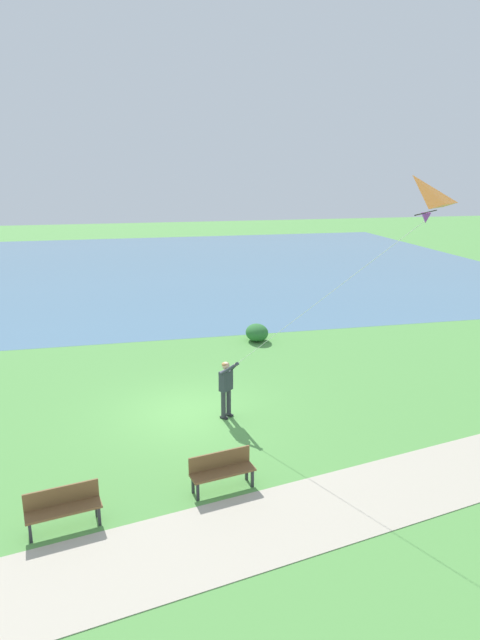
% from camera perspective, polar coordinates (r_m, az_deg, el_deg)
% --- Properties ---
extents(ground_plane, '(120.00, 120.00, 0.00)m').
position_cam_1_polar(ground_plane, '(16.96, -5.28, -9.50)').
color(ground_plane, '#569947').
extents(lake_water, '(36.00, 44.00, 0.01)m').
position_cam_1_polar(lake_water, '(41.70, -4.41, 5.62)').
color(lake_water, teal).
rests_on(lake_water, ground).
extents(walkway_path, '(8.69, 31.84, 0.02)m').
position_cam_1_polar(walkway_path, '(12.64, 7.84, -19.07)').
color(walkway_path, '#B7AD99').
rests_on(walkway_path, ground).
extents(person_kite_flyer, '(0.61, 0.57, 1.83)m').
position_cam_1_polar(person_kite_flyer, '(16.16, -1.41, -6.68)').
color(person_kite_flyer, '#232328').
rests_on(person_kite_flyer, ground).
extents(flying_kite, '(4.60, 3.80, 5.13)m').
position_cam_1_polar(flying_kite, '(12.27, 17.29, 11.67)').
color(flying_kite, orange).
extents(park_bench_near_walkway, '(0.73, 1.56, 0.88)m').
position_cam_1_polar(park_bench_near_walkway, '(12.37, -17.88, -17.81)').
color(park_bench_near_walkway, brown).
rests_on(park_bench_near_walkway, ground).
extents(park_bench_far_walkway, '(0.73, 1.56, 0.88)m').
position_cam_1_polar(park_bench_far_walkway, '(13.04, -1.92, -15.11)').
color(park_bench_far_walkway, brown).
rests_on(park_bench_far_walkway, ground).
extents(lakeside_shrub, '(1.17, 0.95, 0.73)m').
position_cam_1_polar(lakeside_shrub, '(23.44, 1.76, -1.31)').
color(lakeside_shrub, '#2D7033').
rests_on(lakeside_shrub, ground).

